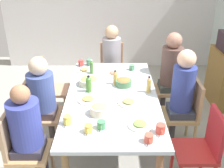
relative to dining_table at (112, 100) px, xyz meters
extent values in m
plane|color=#9B9A90|center=(0.00, 0.00, -0.66)|extent=(6.42, 6.42, 0.00)
cube|color=silver|center=(-2.74, 0.00, 0.64)|extent=(0.12, 4.40, 2.60)
cube|color=silver|center=(0.00, 0.00, 0.05)|extent=(2.04, 1.08, 0.04)
cylinder|color=olive|center=(-0.92, -0.44, -0.32)|extent=(0.07, 0.07, 0.69)
cylinder|color=brown|center=(-0.92, 0.44, -0.32)|extent=(0.07, 0.07, 0.69)
cube|color=tan|center=(-0.68, 0.84, -0.22)|extent=(0.40, 0.40, 0.04)
cylinder|color=tan|center=(-0.51, 1.01, -0.44)|extent=(0.04, 0.04, 0.43)
cylinder|color=tan|center=(-0.85, 1.01, -0.44)|extent=(0.04, 0.04, 0.43)
cylinder|color=tan|center=(-0.51, 0.67, -0.44)|extent=(0.04, 0.04, 0.43)
cylinder|color=tan|center=(-0.85, 0.67, -0.44)|extent=(0.04, 0.04, 0.43)
cube|color=tan|center=(-0.68, 1.02, 0.02)|extent=(0.38, 0.04, 0.45)
cylinder|color=#484247|center=(-0.60, 0.74, -0.43)|extent=(0.09, 0.09, 0.45)
cylinder|color=#453E45|center=(-0.76, 0.74, -0.43)|extent=(0.09, 0.09, 0.45)
cube|color=#373F3A|center=(-0.68, 0.84, -0.16)|extent=(0.30, 0.30, 0.10)
cylinder|color=brown|center=(-0.68, 0.84, 0.16)|extent=(0.30, 0.30, 0.54)
sphere|color=#A67562|center=(-0.68, 0.84, 0.53)|extent=(0.22, 0.22, 0.22)
cube|color=tan|center=(-0.68, -0.84, -0.22)|extent=(0.40, 0.40, 0.04)
cylinder|color=tan|center=(-0.85, -1.01, -0.44)|extent=(0.04, 0.04, 0.43)
cylinder|color=tan|center=(-0.51, -1.01, -0.44)|extent=(0.04, 0.04, 0.43)
cylinder|color=tan|center=(-0.85, -0.67, -0.44)|extent=(0.04, 0.04, 0.43)
cylinder|color=tan|center=(-0.51, -0.67, -0.44)|extent=(0.04, 0.04, 0.43)
cube|color=tan|center=(-0.68, -1.02, 0.02)|extent=(0.38, 0.04, 0.45)
cube|color=tan|center=(-1.32, 0.00, -0.22)|extent=(0.40, 0.40, 0.04)
cylinder|color=tan|center=(-1.49, 0.17, -0.44)|extent=(0.04, 0.04, 0.43)
cylinder|color=tan|center=(-1.49, -0.17, -0.44)|extent=(0.04, 0.04, 0.43)
cylinder|color=tan|center=(-1.15, 0.17, -0.44)|extent=(0.04, 0.04, 0.43)
cylinder|color=tan|center=(-1.15, -0.17, -0.44)|extent=(0.04, 0.04, 0.43)
cube|color=tan|center=(-1.50, 0.00, 0.02)|extent=(0.04, 0.38, 0.45)
cylinder|color=#41453F|center=(-1.22, 0.08, -0.43)|extent=(0.09, 0.09, 0.45)
cylinder|color=#3A3B41|center=(-1.22, -0.08, -0.43)|extent=(0.09, 0.09, 0.45)
cube|color=#483A3C|center=(-1.32, 0.00, -0.16)|extent=(0.30, 0.30, 0.10)
cylinder|color=#9D98A2|center=(-1.32, 0.00, 0.13)|extent=(0.30, 0.30, 0.48)
sphere|color=tan|center=(-1.32, 0.00, 0.47)|extent=(0.21, 0.21, 0.21)
cube|color=#B22A28|center=(0.68, 0.84, -0.22)|extent=(0.40, 0.40, 0.04)
cylinder|color=#AF291E|center=(0.51, 1.01, -0.44)|extent=(0.04, 0.04, 0.43)
cylinder|color=red|center=(0.51, 0.67, -0.44)|extent=(0.04, 0.04, 0.43)
cube|color=#B3252C|center=(0.68, 1.02, 0.02)|extent=(0.38, 0.04, 0.45)
cube|color=tan|center=(0.00, -0.84, -0.22)|extent=(0.40, 0.40, 0.04)
cylinder|color=tan|center=(-0.17, -1.01, -0.44)|extent=(0.04, 0.04, 0.43)
cylinder|color=tan|center=(0.17, -1.01, -0.44)|extent=(0.04, 0.04, 0.43)
cylinder|color=tan|center=(-0.17, -0.67, -0.44)|extent=(0.04, 0.04, 0.43)
cylinder|color=tan|center=(0.17, -0.67, -0.44)|extent=(0.04, 0.04, 0.43)
cube|color=tan|center=(0.00, -1.02, 0.02)|extent=(0.38, 0.04, 0.45)
cylinder|color=#384048|center=(-0.08, -0.74, -0.43)|extent=(0.09, 0.09, 0.45)
cylinder|color=#413C3F|center=(0.08, -0.74, -0.43)|extent=(0.09, 0.09, 0.45)
cube|color=#493B3D|center=(0.00, -0.84, -0.16)|extent=(0.30, 0.30, 0.10)
cylinder|color=#405297|center=(0.00, -0.84, 0.12)|extent=(0.32, 0.32, 0.46)
sphere|color=beige|center=(0.00, -0.84, 0.45)|extent=(0.22, 0.22, 0.22)
cube|color=tan|center=(0.00, 0.84, -0.22)|extent=(0.40, 0.40, 0.04)
cylinder|color=tan|center=(0.17, 1.01, -0.44)|extent=(0.04, 0.04, 0.43)
cylinder|color=tan|center=(-0.17, 1.01, -0.44)|extent=(0.04, 0.04, 0.43)
cylinder|color=tan|center=(0.17, 0.67, -0.44)|extent=(0.04, 0.04, 0.43)
cylinder|color=tan|center=(-0.17, 0.67, -0.44)|extent=(0.04, 0.04, 0.43)
cube|color=tan|center=(0.00, 1.02, 0.02)|extent=(0.38, 0.04, 0.45)
cylinder|color=#3C3F43|center=(0.08, 0.74, -0.43)|extent=(0.09, 0.09, 0.45)
cylinder|color=#454641|center=(-0.08, 0.74, -0.43)|extent=(0.09, 0.09, 0.45)
cube|color=#363C4C|center=(0.00, 0.84, -0.16)|extent=(0.30, 0.30, 0.10)
cylinder|color=#334294|center=(0.00, 0.84, 0.16)|extent=(0.27, 0.27, 0.54)
sphere|color=beige|center=(0.00, 0.84, 0.53)|extent=(0.21, 0.21, 0.21)
cube|color=tan|center=(0.68, -0.84, -0.22)|extent=(0.40, 0.40, 0.04)
cylinder|color=tan|center=(0.51, -1.01, -0.44)|extent=(0.04, 0.04, 0.43)
cylinder|color=tan|center=(0.51, -0.67, -0.44)|extent=(0.04, 0.04, 0.43)
cube|color=tan|center=(0.68, -1.02, 0.02)|extent=(0.38, 0.04, 0.45)
cylinder|color=#342D46|center=(0.60, -0.74, -0.43)|extent=(0.09, 0.09, 0.45)
cube|color=#323042|center=(0.68, -0.84, -0.16)|extent=(0.30, 0.30, 0.10)
cylinder|color=#3743A0|center=(0.68, -0.84, 0.13)|extent=(0.31, 0.31, 0.48)
sphere|color=#A77251|center=(0.68, -0.84, 0.45)|extent=(0.18, 0.18, 0.18)
cylinder|color=silver|center=(0.13, -0.28, 0.08)|extent=(0.24, 0.24, 0.01)
ellipsoid|color=tan|center=(0.13, -0.28, 0.10)|extent=(0.13, 0.13, 0.02)
cylinder|color=#EFDDC5|center=(0.19, 0.19, 0.08)|extent=(0.25, 0.25, 0.01)
ellipsoid|color=#869255|center=(0.19, 0.19, 0.10)|extent=(0.14, 0.14, 0.02)
cylinder|color=white|center=(-0.61, 0.03, 0.08)|extent=(0.22, 0.22, 0.01)
ellipsoid|color=tan|center=(-0.61, 0.03, 0.10)|extent=(0.12, 0.12, 0.02)
cylinder|color=white|center=(0.63, 0.27, 0.08)|extent=(0.25, 0.25, 0.01)
ellipsoid|color=#7AA14D|center=(0.63, 0.27, 0.10)|extent=(0.14, 0.14, 0.02)
cylinder|color=silver|center=(-0.73, -0.40, 0.08)|extent=(0.22, 0.22, 0.01)
ellipsoid|color=tan|center=(-0.73, -0.40, 0.10)|extent=(0.12, 0.12, 0.02)
cylinder|color=#4D7B51|center=(-0.26, 0.15, 0.11)|extent=(0.21, 0.21, 0.08)
ellipsoid|color=#B36F3C|center=(-0.26, 0.15, 0.15)|extent=(0.16, 0.16, 0.04)
cylinder|color=beige|center=(-0.29, -0.29, 0.11)|extent=(0.26, 0.26, 0.08)
ellipsoid|color=#8AA456|center=(-0.29, -0.29, 0.15)|extent=(0.21, 0.21, 0.04)
cylinder|color=beige|center=(0.41, -0.14, 0.11)|extent=(0.19, 0.19, 0.09)
ellipsoid|color=tan|center=(0.41, -0.14, 0.16)|extent=(0.15, 0.15, 0.04)
cylinder|color=#D44A3E|center=(0.74, 0.46, 0.11)|extent=(0.09, 0.09, 0.09)
torus|color=#D04C3C|center=(0.80, 0.46, 0.11)|extent=(0.05, 0.01, 0.05)
cylinder|color=#468C5B|center=(0.67, -0.11, 0.11)|extent=(0.08, 0.08, 0.08)
torus|color=#518756|center=(0.72, -0.11, 0.11)|extent=(0.05, 0.01, 0.05)
cylinder|color=yellow|center=(0.73, -0.23, 0.11)|extent=(0.08, 0.08, 0.08)
torus|color=#DFC956|center=(0.78, -0.23, 0.11)|extent=(0.05, 0.01, 0.05)
cylinder|color=#4A8864|center=(-0.95, -0.34, 0.11)|extent=(0.08, 0.08, 0.09)
torus|color=#4C8367|center=(-0.90, -0.34, 0.11)|extent=(0.05, 0.01, 0.05)
cylinder|color=#51865F|center=(-0.77, 0.29, 0.10)|extent=(0.08, 0.08, 0.07)
torus|color=#4B905F|center=(-0.71, 0.29, 0.10)|extent=(0.05, 0.01, 0.05)
cylinder|color=#D45441|center=(0.88, 0.33, 0.11)|extent=(0.08, 0.08, 0.08)
torus|color=#CB4E3C|center=(0.93, 0.33, 0.11)|extent=(0.05, 0.01, 0.05)
cylinder|color=#CA4341|center=(-0.92, -0.46, 0.11)|extent=(0.08, 0.08, 0.09)
torus|color=#D45346|center=(-0.87, -0.46, 0.11)|extent=(0.05, 0.01, 0.05)
cylinder|color=#E7C551|center=(0.60, -0.45, 0.12)|extent=(0.08, 0.08, 0.10)
torus|color=gold|center=(0.65, -0.45, 0.12)|extent=(0.05, 0.01, 0.05)
cylinder|color=#4A8532|center=(-0.09, -0.28, 0.15)|extent=(0.07, 0.07, 0.17)
cone|color=#437B3A|center=(-0.09, -0.28, 0.25)|extent=(0.06, 0.06, 0.03)
cylinder|color=black|center=(-0.09, -0.28, 0.27)|extent=(0.03, 0.03, 0.01)
cylinder|color=gold|center=(-0.08, 0.44, 0.15)|extent=(0.05, 0.05, 0.17)
cone|color=tan|center=(-0.08, 0.44, 0.25)|extent=(0.05, 0.05, 0.03)
cylinder|color=black|center=(-0.08, 0.44, 0.27)|extent=(0.03, 0.03, 0.01)
cylinder|color=tan|center=(-0.30, 0.04, 0.14)|extent=(0.05, 0.05, 0.15)
cone|color=tan|center=(-0.30, 0.04, 0.23)|extent=(0.05, 0.05, 0.03)
cylinder|color=black|center=(-0.30, 0.04, 0.25)|extent=(0.03, 0.03, 0.01)
cylinder|color=#507E3F|center=(-0.64, -0.28, 0.15)|extent=(0.05, 0.05, 0.16)
cone|color=#468032|center=(-0.64, -0.28, 0.25)|extent=(0.05, 0.05, 0.03)
cylinder|color=white|center=(-0.64, -0.28, 0.27)|extent=(0.03, 0.03, 0.01)
camera|label=1|loc=(2.87, -0.01, 1.64)|focal=43.77mm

